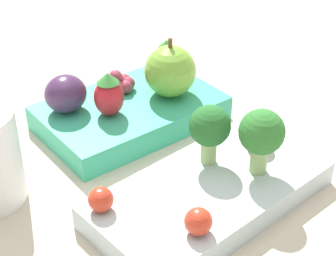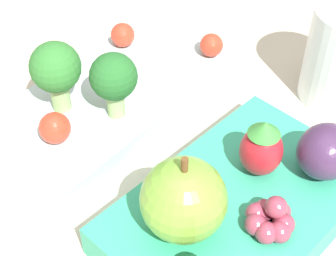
% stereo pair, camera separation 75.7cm
% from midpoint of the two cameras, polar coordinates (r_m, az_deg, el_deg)
% --- Properties ---
extents(ground_plane, '(4.00, 4.00, 0.00)m').
position_cam_midpoint_polar(ground_plane, '(0.34, -4.00, -44.06)').
color(ground_plane, '#BCB29E').
extents(bento_box_savoury, '(0.23, 0.14, 0.02)m').
position_cam_midpoint_polar(bento_box_savoury, '(0.32, 4.74, -55.82)').
color(bento_box_savoury, silver).
rests_on(bento_box_savoury, ground_plane).
extents(bento_box_fruit, '(0.19, 0.13, 0.03)m').
position_cam_midpoint_polar(bento_box_fruit, '(0.36, -11.31, -32.10)').
color(bento_box_fruit, '#33A87F').
rests_on(bento_box_fruit, ground_plane).
extents(broccoli_floret_0, '(0.04, 0.04, 0.06)m').
position_cam_midpoint_polar(broccoli_floret_0, '(0.28, 19.32, -50.07)').
color(broccoli_floret_0, '#93B770').
rests_on(broccoli_floret_0, bento_box_savoury).
extents(broccoli_floret_1, '(0.04, 0.04, 0.06)m').
position_cam_midpoint_polar(broccoli_floret_1, '(0.28, 4.74, -48.67)').
color(broccoli_floret_1, '#93B770').
rests_on(broccoli_floret_1, bento_box_savoury).
extents(cherry_tomato_0, '(0.02, 0.02, 0.02)m').
position_cam_midpoint_polar(cherry_tomato_0, '(0.30, 0.66, -67.39)').
color(cherry_tomato_0, red).
rests_on(cherry_tomato_0, bento_box_savoury).
extents(cherry_tomato_1, '(0.02, 0.02, 0.02)m').
position_cam_midpoint_polar(cherry_tomato_1, '(0.31, -28.91, -59.08)').
color(cherry_tomato_1, red).
rests_on(cherry_tomato_1, bento_box_savoury).
extents(cherry_tomato_2, '(0.02, 0.02, 0.02)m').
position_cam_midpoint_polar(cherry_tomato_2, '(0.31, 16.51, -43.94)').
color(cherry_tomato_2, red).
rests_on(cherry_tomato_2, bento_box_savoury).
extents(apple, '(0.06, 0.06, 0.07)m').
position_cam_midpoint_polar(apple, '(0.32, -3.95, -27.02)').
color(apple, '#70A838').
rests_on(apple, bento_box_fruit).
extents(strawberry_0, '(0.03, 0.03, 0.04)m').
position_cam_midpoint_polar(strawberry_0, '(0.36, -4.06, -20.17)').
color(strawberry_0, red).
rests_on(strawberry_0, bento_box_fruit).
extents(strawberry_1, '(0.03, 0.03, 0.05)m').
position_cam_midpoint_polar(strawberry_1, '(0.32, -18.04, -33.05)').
color(strawberry_1, red).
rests_on(strawberry_1, bento_box_fruit).
extents(plum, '(0.04, 0.04, 0.04)m').
position_cam_midpoint_polar(plum, '(0.34, -26.09, -30.58)').
color(plum, '#42284C').
rests_on(plum, bento_box_fruit).
extents(grape_cluster, '(0.03, 0.03, 0.03)m').
position_cam_midpoint_polar(grape_cluster, '(0.35, -14.07, -26.66)').
color(grape_cluster, '#93384C').
rests_on(grape_cluster, bento_box_fruit).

